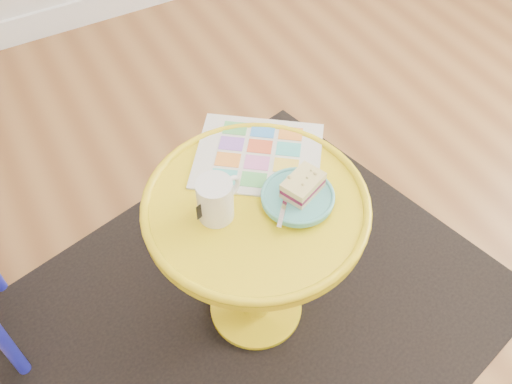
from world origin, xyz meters
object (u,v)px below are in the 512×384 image
mug (216,198)px  newspaper (258,155)px  side_table (256,239)px  plate (298,197)px

mug → newspaper: bearing=17.2°
newspaper → mug: bearing=-109.4°
side_table → mug: 0.21m
plate → mug: bearing=162.1°
side_table → mug: mug is taller
side_table → mug: bearing=170.3°
newspaper → plate: 0.17m
plate → side_table: bearing=154.0°
newspaper → mug: 0.20m
side_table → newspaper: bearing=58.8°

